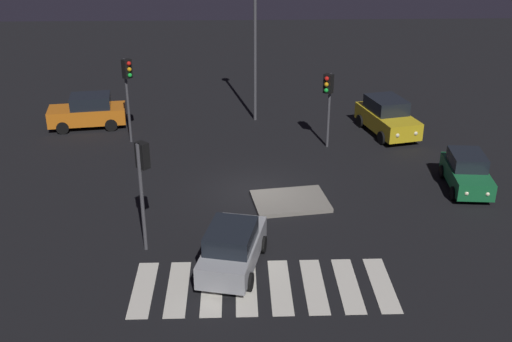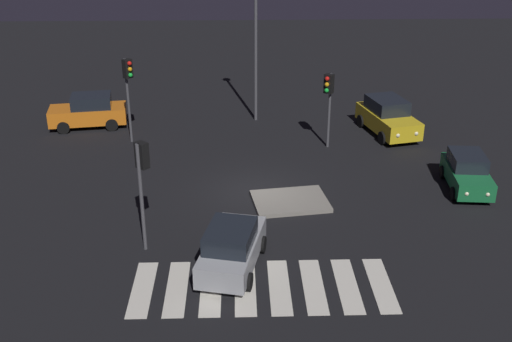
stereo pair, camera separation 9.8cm
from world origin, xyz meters
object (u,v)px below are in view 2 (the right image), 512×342
Objects in this scene: traffic_light_north at (329,93)px; traffic_light_west at (128,80)px; car_yellow at (388,117)px; car_green at (467,172)px; traffic_island at (290,201)px; car_silver at (232,247)px; car_orange at (89,111)px; street_lamp at (256,17)px; traffic_light_south at (142,169)px.

traffic_light_west is at bearing -59.17° from traffic_light_north.
car_yellow is 1.21× the size of traffic_light_north.
car_green is at bearing 84.98° from traffic_light_north.
traffic_island is 5.57m from car_silver.
car_yellow is at bearing 53.99° from traffic_island.
car_orange reaches higher than car_silver.
car_yellow is 9.03m from street_lamp.
traffic_light_south is (4.97, -13.19, 2.29)m from car_orange.
street_lamp is (9.39, 0.88, 5.03)m from car_orange.
car_yellow is 1.12× the size of car_silver.
car_orange is at bearing 62.79° from traffic_light_south.
car_orange is 10.69m from street_lamp.
traffic_light_north is at bearing 69.21° from traffic_island.
car_green is at bearing -28.87° from traffic_light_south.
car_silver is at bearing -53.91° from car_green.
car_orange is at bearing -109.35° from car_green.
street_lamp is at bearing 96.25° from traffic_island.
traffic_island is 0.77× the size of traffic_light_west.
traffic_light_south is at bearing -34.50° from traffic_light_west.
traffic_light_west is at bearing -99.91° from car_yellow.
car_green is 0.91× the size of traffic_light_south.
car_green is 14.08m from street_lamp.
traffic_light_west is (-2.18, 10.72, 0.20)m from traffic_light_south.
traffic_island is 0.81× the size of car_silver.
car_silver is at bearing -94.72° from street_lamp.
car_yellow is at bearing 166.29° from car_orange.
street_lamp reaches higher than car_yellow.
car_green is at bearing 8.76° from traffic_island.
car_green is at bearing 22.91° from traffic_light_west.
traffic_light_north is (4.81, 11.17, 2.12)m from car_silver.
traffic_light_north reaches higher than traffic_island.
traffic_island is at bearing 16.04° from traffic_light_north.
car_yellow is 4.56m from traffic_light_north.
car_yellow reaches higher than traffic_island.
traffic_light_north is (2.36, 6.23, 2.88)m from traffic_island.
car_orange is (-16.51, 1.57, -0.05)m from car_yellow.
car_green is (7.95, 1.22, 0.70)m from traffic_island.
traffic_light_north is (12.92, -3.53, 2.06)m from car_orange.
street_lamp is at bearing 8.34° from car_silver.
street_lamp is (-1.16, 10.64, 5.85)m from traffic_island.
car_orange is 13.55m from traffic_light_north.
car_orange reaches higher than traffic_island.
traffic_light_north is at bearing -10.26° from car_silver.
street_lamp reaches higher than traffic_island.
traffic_island is 14.40m from car_orange.
car_green is 12.09m from car_silver.
traffic_light_south is at bearing -58.45° from car_yellow.
car_silver is at bearing -22.50° from traffic_light_west.
street_lamp reaches higher than car_green.
car_yellow is 13.96m from traffic_light_west.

